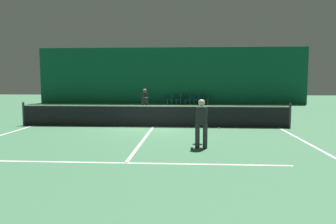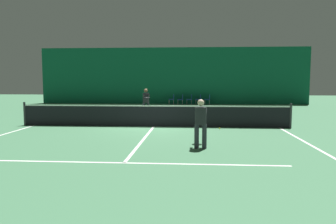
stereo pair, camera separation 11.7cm
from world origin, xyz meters
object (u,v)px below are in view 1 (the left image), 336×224
at_px(courtside_chair_0, 171,99).
at_px(tennis_ball, 219,128).
at_px(player_near, 201,120).
at_px(courtside_chair_2, 188,99).
at_px(courtside_chair_4, 206,99).
at_px(tennis_net, 153,115).
at_px(player_far, 145,100).
at_px(courtside_chair_1, 179,99).
at_px(courtside_chair_3, 197,99).

xyz_separation_m(courtside_chair_0, tennis_ball, (2.85, -13.84, -0.45)).
bearing_deg(player_near, courtside_chair_2, 4.39).
relative_size(player_near, courtside_chair_2, 1.79).
bearing_deg(courtside_chair_4, player_near, -3.50).
bearing_deg(courtside_chair_4, tennis_net, -12.90).
relative_size(player_far, courtside_chair_0, 1.87).
height_order(player_near, courtside_chair_1, player_near).
relative_size(courtside_chair_0, tennis_ball, 12.73).
relative_size(courtside_chair_1, courtside_chair_2, 1.00).
bearing_deg(player_far, courtside_chair_1, 157.23).
bearing_deg(tennis_net, tennis_ball, -10.63).
height_order(courtside_chair_3, tennis_ball, courtside_chair_3).
bearing_deg(player_near, courtside_chair_0, 9.25).
xyz_separation_m(tennis_net, tennis_ball, (2.87, -0.54, -0.48)).
distance_m(player_near, courtside_chair_4, 17.80).
bearing_deg(courtside_chair_1, courtside_chair_4, 90.00).
distance_m(player_far, courtside_chair_4, 9.95).
relative_size(courtside_chair_2, tennis_ball, 12.73).
bearing_deg(courtside_chair_2, player_near, 1.38).
bearing_deg(courtside_chair_4, courtside_chair_1, -90.00).
distance_m(courtside_chair_1, courtside_chair_2, 0.76).
distance_m(courtside_chair_4, tennis_ball, 13.85).
bearing_deg(player_far, tennis_net, 0.50).
bearing_deg(tennis_net, courtside_chair_1, 86.66).
bearing_deg(courtside_chair_1, tennis_net, -3.34).
bearing_deg(player_near, courtside_chair_3, 1.95).
relative_size(courtside_chair_1, courtside_chair_3, 1.00).
bearing_deg(player_near, player_far, 21.54).
bearing_deg(tennis_net, player_near, -66.25).
relative_size(courtside_chair_2, courtside_chair_3, 1.00).
bearing_deg(courtside_chair_0, tennis_ball, 11.61).
height_order(courtside_chair_1, courtside_chair_3, same).
bearing_deg(tennis_net, courtside_chair_0, 89.91).
distance_m(courtside_chair_3, courtside_chair_4, 0.76).
bearing_deg(player_far, courtside_chair_2, 152.72).
bearing_deg(courtside_chair_2, courtside_chair_3, 90.00).
xyz_separation_m(courtside_chair_1, courtside_chair_4, (2.27, 0.00, 0.00)).
distance_m(tennis_net, courtside_chair_2, 13.39).
height_order(tennis_net, courtside_chair_0, tennis_net).
xyz_separation_m(courtside_chair_1, courtside_chair_3, (1.51, 0.00, 0.00)).
bearing_deg(courtside_chair_2, courtside_chair_1, -90.00).
xyz_separation_m(player_near, courtside_chair_1, (-1.18, 17.76, -0.39)).
bearing_deg(courtside_chair_3, courtside_chair_4, 90.00).
bearing_deg(courtside_chair_1, courtside_chair_2, 90.00).
bearing_deg(courtside_chair_4, courtside_chair_0, -90.00).
xyz_separation_m(tennis_net, courtside_chair_3, (2.29, 13.31, -0.03)).
distance_m(tennis_net, courtside_chair_4, 13.65).
height_order(player_near, courtside_chair_0, player_near).
bearing_deg(tennis_net, player_far, 102.61).
height_order(player_far, courtside_chair_1, player_far).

